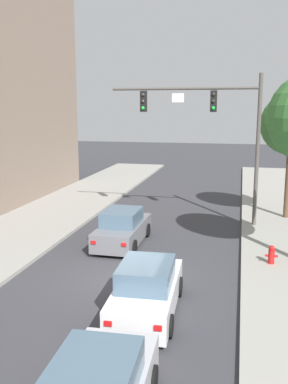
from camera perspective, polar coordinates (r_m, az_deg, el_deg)
The scene contains 5 objects.
ground_plane at distance 15.58m, azimuth -2.53°, elevation -11.66°, with size 120.00×120.00×0.00m, color #38383D.
traffic_signal_mast at distance 21.99m, azimuth 9.28°, elevation 9.32°, with size 7.50×0.38×7.50m.
car_lead_grey at distance 19.28m, azimuth -2.85°, elevation -4.85°, with size 1.85×4.25×1.60m.
car_following_white at distance 13.06m, azimuth 0.39°, elevation -12.86°, with size 1.98×4.31×1.60m.
fire_hydrant at distance 17.32m, azimuth 16.53°, elevation -7.94°, with size 0.48×0.24×0.72m.
Camera 1 is at (3.83, -13.83, 6.04)m, focal length 40.27 mm.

